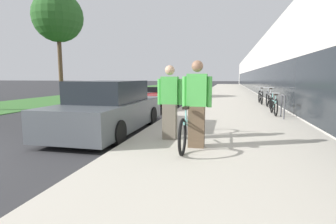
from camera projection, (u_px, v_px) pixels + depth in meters
name	position (u px, v px, depth m)	size (l,w,h in m)	color
sidewalk_slab	(229.00, 94.00, 23.63)	(4.80, 70.00, 0.11)	#BCB5A5
storefront_facade	(297.00, 70.00, 29.41)	(10.01, 70.00, 4.76)	silver
lawn_strip	(123.00, 91.00, 30.14)	(5.11, 70.00, 0.03)	#3D7533
tandem_bicycle	(190.00, 126.00, 5.92)	(0.52, 2.84, 0.90)	black
person_rider	(197.00, 104.00, 5.45)	(0.62, 0.24, 1.81)	brown
person_bystander	(170.00, 102.00, 6.20)	(0.59, 0.23, 1.75)	#756B5B
bike_rack_hoop	(283.00, 104.00, 9.47)	(0.05, 0.60, 0.84)	#4C4C51
cruiser_bike_nearest	(274.00, 105.00, 10.38)	(0.52, 1.65, 0.84)	black
cruiser_bike_middle	(269.00, 99.00, 12.61)	(0.52, 1.88, 0.98)	black
cruiser_bike_farthest	(261.00, 97.00, 14.73)	(0.52, 1.87, 0.92)	black
parked_sedan_curbside	(110.00, 109.00, 7.57)	(1.92, 4.63, 1.48)	#4C5156
vintage_roadster_curbside	(155.00, 100.00, 12.79)	(1.89, 4.05, 1.10)	maroon
street_tree_far	(58.00, 17.00, 17.84)	(3.38, 3.38, 7.37)	brown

